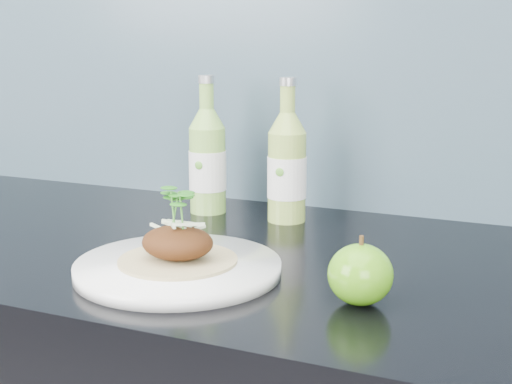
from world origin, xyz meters
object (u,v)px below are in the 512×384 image
(dinner_plate, at_px, (178,268))
(cider_bottle_left, at_px, (207,161))
(green_apple, at_px, (360,275))
(cider_bottle_right, at_px, (287,168))

(dinner_plate, distance_m, cider_bottle_left, 0.33)
(dinner_plate, bearing_deg, green_apple, -1.92)
(dinner_plate, height_order, cider_bottle_right, cider_bottle_right)
(green_apple, xyz_separation_m, cider_bottle_right, (-0.21, 0.31, 0.05))
(dinner_plate, xyz_separation_m, cider_bottle_left, (-0.11, 0.30, 0.08))
(dinner_plate, distance_m, cider_bottle_right, 0.31)
(cider_bottle_right, bearing_deg, cider_bottle_left, -169.97)
(green_apple, distance_m, cider_bottle_right, 0.37)
(cider_bottle_right, bearing_deg, dinner_plate, -84.57)
(cider_bottle_left, bearing_deg, green_apple, -62.12)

